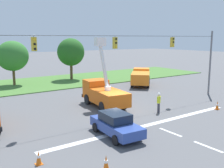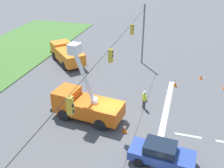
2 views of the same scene
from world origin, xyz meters
name	(u,v)px [view 1 (image 1 of 2)]	position (x,y,z in m)	size (l,w,h in m)	color
ground_plane	(118,112)	(0.00, 0.00, 0.00)	(200.00, 200.00, 0.00)	#565659
grass_verge	(44,83)	(0.00, 18.00, 0.05)	(56.00, 12.00, 0.10)	#477533
lane_markings	(165,130)	(0.00, -5.59, 0.00)	(17.60, 15.25, 0.01)	silver
signal_gantry	(117,62)	(-0.10, 0.00, 4.43)	(26.20, 0.33, 7.20)	slate
tree_centre	(13,56)	(-3.93, 18.51, 4.03)	(4.21, 3.69, 6.06)	brown
tree_east	(71,52)	(4.70, 18.56, 4.28)	(4.15, 4.02, 6.39)	brown
utility_truck_bucket_lift	(104,92)	(0.00, 2.31, 1.36)	(2.92, 6.14, 6.48)	orange
utility_truck_support_near	(141,77)	(10.42, 8.89, 1.18)	(6.02, 6.15, 2.12)	orange
sedan_blue	(116,124)	(-3.44, -4.42, 0.79)	(2.17, 4.42, 1.56)	#2D4799
road_worker	(159,101)	(2.83, -2.13, 1.00)	(0.56, 0.42, 1.77)	#383842
traffic_cone_foreground_left	(106,163)	(-6.54, -7.88, 0.37)	(0.36, 0.36, 0.75)	orange
traffic_cone_mid_left	(39,158)	(-9.08, -5.43, 0.37)	(0.36, 0.36, 0.75)	orange
traffic_cone_near_bucket	(118,113)	(-0.95, -1.31, 0.39)	(0.36, 0.36, 0.78)	orange
traffic_cone_lane_edge_a	(102,95)	(1.55, 5.03, 0.41)	(0.36, 0.36, 0.82)	orange
traffic_cone_far_left	(217,105)	(7.92, -4.49, 0.39)	(0.36, 0.36, 0.79)	orange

